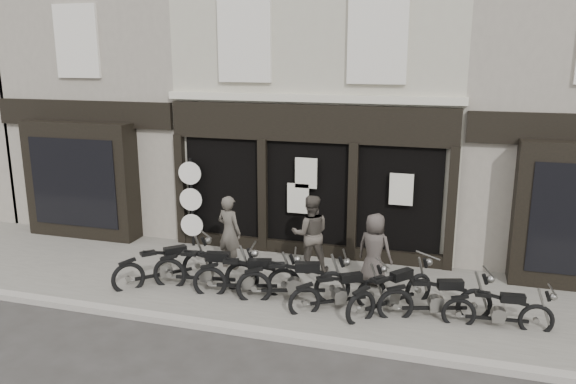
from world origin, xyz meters
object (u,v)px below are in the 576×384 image
(motorcycle_0, at_px, (165,269))
(man_right, at_px, (374,249))
(motorcycle_6, at_px, (436,302))
(advert_sign_post, at_px, (192,206))
(motorcycle_5, at_px, (392,295))
(man_left, at_px, (229,232))
(motorcycle_4, at_px, (340,295))
(motorcycle_1, at_px, (207,273))
(motorcycle_7, at_px, (499,314))
(man_centre, at_px, (310,234))
(motorcycle_3, at_px, (295,285))
(motorcycle_2, at_px, (248,280))

(motorcycle_0, height_order, man_right, man_right)
(motorcycle_6, distance_m, advert_sign_post, 6.85)
(man_right, bearing_deg, motorcycle_5, 130.64)
(man_left, height_order, advert_sign_post, advert_sign_post)
(motorcycle_4, xyz_separation_m, man_right, (0.47, 1.41, 0.53))
(motorcycle_1, distance_m, motorcycle_6, 4.83)
(motorcycle_5, height_order, motorcycle_6, motorcycle_5)
(motorcycle_7, relative_size, man_centre, 1.10)
(motorcycle_4, xyz_separation_m, man_left, (-2.95, 1.42, 0.60))
(motorcycle_5, bearing_deg, motorcycle_3, 131.37)
(motorcycle_7, xyz_separation_m, man_left, (-5.94, 1.37, 0.62))
(motorcycle_1, bearing_deg, man_right, 11.01)
(motorcycle_1, relative_size, motorcycle_4, 1.28)
(motorcycle_2, distance_m, advert_sign_post, 3.63)
(motorcycle_4, bearing_deg, motorcycle_7, -32.12)
(motorcycle_0, xyz_separation_m, motorcycle_5, (4.99, 0.01, -0.00))
(man_right, bearing_deg, motorcycle_3, 58.83)
(motorcycle_1, distance_m, man_centre, 2.54)
(motorcycle_3, relative_size, advert_sign_post, 0.93)
(motorcycle_0, distance_m, motorcycle_5, 4.99)
(motorcycle_3, bearing_deg, motorcycle_7, -17.68)
(motorcycle_2, relative_size, man_left, 1.28)
(motorcycle_0, xyz_separation_m, man_right, (4.46, 1.22, 0.49))
(motorcycle_1, xyz_separation_m, motorcycle_4, (2.97, -0.18, -0.05))
(motorcycle_2, xyz_separation_m, man_right, (2.45, 1.32, 0.49))
(motorcycle_2, height_order, motorcycle_6, motorcycle_2)
(motorcycle_4, xyz_separation_m, motorcycle_6, (1.86, 0.14, 0.03))
(motorcycle_1, xyz_separation_m, man_right, (3.44, 1.23, 0.48))
(motorcycle_6, xyz_separation_m, man_left, (-4.81, 1.28, 0.57))
(motorcycle_2, xyz_separation_m, motorcycle_3, (1.01, 0.02, 0.01))
(motorcycle_5, relative_size, man_left, 1.09)
(motorcycle_6, bearing_deg, motorcycle_3, 163.04)
(motorcycle_5, bearing_deg, man_left, 111.80)
(motorcycle_0, bearing_deg, motorcycle_5, -45.34)
(motorcycle_3, xyz_separation_m, motorcycle_4, (0.97, -0.12, -0.05))
(motorcycle_6, bearing_deg, motorcycle_4, 166.91)
(motorcycle_5, bearing_deg, motorcycle_4, 140.19)
(motorcycle_5, distance_m, advert_sign_post, 6.04)
(motorcycle_1, xyz_separation_m, motorcycle_5, (3.97, 0.02, -0.02))
(motorcycle_1, relative_size, motorcycle_3, 1.03)
(motorcycle_2, xyz_separation_m, advert_sign_post, (-2.51, 2.50, 0.77))
(motorcycle_5, distance_m, man_centre, 2.66)
(motorcycle_3, distance_m, motorcycle_6, 2.83)
(motorcycle_4, height_order, motorcycle_7, motorcycle_4)
(motorcycle_5, xyz_separation_m, advert_sign_post, (-5.49, 2.40, 0.77))
(motorcycle_2, distance_m, man_centre, 1.99)
(motorcycle_7, height_order, man_centre, man_centre)
(motorcycle_0, bearing_deg, motorcycle_6, -45.89)
(motorcycle_1, bearing_deg, motorcycle_7, -9.83)
(motorcycle_2, height_order, motorcycle_5, motorcycle_2)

